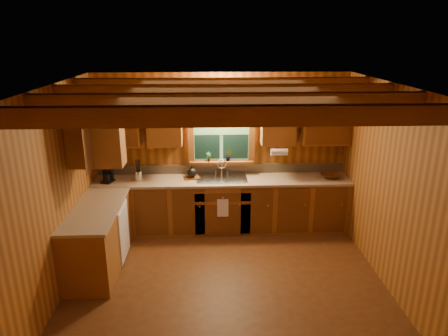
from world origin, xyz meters
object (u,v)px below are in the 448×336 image
object	(u,v)px
coffee_maker	(108,173)
cutting_board	(192,178)
wicker_basket	(330,175)
sink	(222,181)

from	to	relation	value
coffee_maker	cutting_board	xyz separation A→B (m)	(1.35, 0.10, -0.13)
cutting_board	wicker_basket	xyz separation A→B (m)	(2.30, -0.06, 0.03)
sink	wicker_basket	distance (m)	1.81
coffee_maker	wicker_basket	size ratio (longest dim) A/B	0.88
coffee_maker	cutting_board	size ratio (longest dim) A/B	1.12
sink	wicker_basket	size ratio (longest dim) A/B	2.52
wicker_basket	coffee_maker	bearing A→B (deg)	-179.42
sink	coffee_maker	bearing A→B (deg)	-177.98
coffee_maker	sink	bearing A→B (deg)	18.63
cutting_board	sink	bearing A→B (deg)	-17.09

